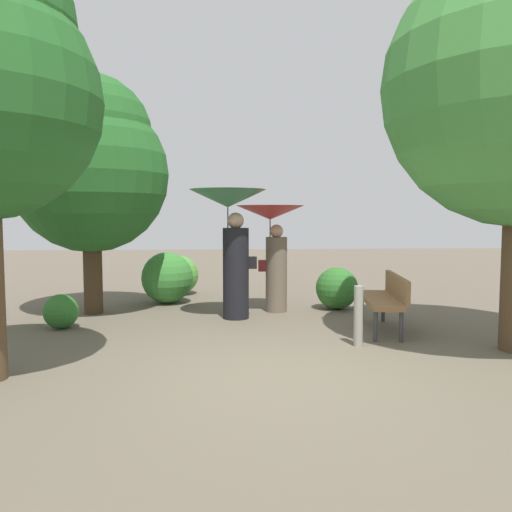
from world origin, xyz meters
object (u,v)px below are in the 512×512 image
Objects in this scene: park_bench at (386,297)px; path_marker_post at (358,316)px; person_left at (231,227)px; person_right at (272,234)px; tree_near_left at (90,162)px.

path_marker_post is at bearing -29.54° from park_bench.
person_left is 2.68× the size of path_marker_post.
park_bench is 1.05m from path_marker_post.
path_marker_post is at bearing -158.73° from person_right.
person_right is at bearing 109.87° from path_marker_post.
person_right is 3.36m from tree_near_left.
park_bench is 1.96× the size of path_marker_post.
tree_near_left reaches higher than person_right.
tree_near_left is 5.22m from path_marker_post.
path_marker_post is (1.63, -1.91, -1.12)m from person_left.
person_right is 0.46× the size of tree_near_left.
person_right is 2.80m from path_marker_post.
park_bench is (1.52, -1.64, -0.86)m from person_right.
person_left reaches higher than path_marker_post.
person_right reaches higher than park_bench.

